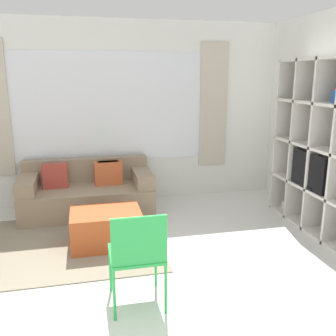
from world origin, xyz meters
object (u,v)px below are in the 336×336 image
Objects in this scene: couch_main at (88,193)px; folding_chair at (137,251)px; ottoman at (106,228)px; shelving_unit at (335,151)px.

couch_main is 2.08× the size of folding_chair.
ottoman is 0.92× the size of folding_chair.
folding_chair reaches higher than ottoman.
shelving_unit is at bearing -6.89° from ottoman.
couch_main is (-2.84, 1.47, -0.76)m from shelving_unit.
folding_chair is at bearing -81.32° from couch_main.
folding_chair is (0.18, -1.28, 0.31)m from ottoman.
folding_chair is (0.37, -2.42, 0.23)m from couch_main.
couch_main is at bearing 99.20° from ottoman.
folding_chair is at bearing -158.79° from shelving_unit.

